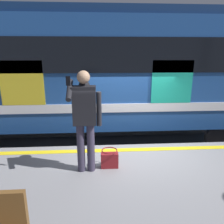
{
  "coord_description": "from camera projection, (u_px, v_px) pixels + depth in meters",
  "views": [
    {
      "loc": [
        0.81,
        4.69,
        3.08
      ],
      "look_at": [
        0.53,
        0.3,
        1.88
      ],
      "focal_mm": 34.1,
      "sensor_mm": 36.0,
      "label": 1
    }
  ],
  "objects": [
    {
      "name": "ground_plane",
      "position": [
        132.0,
        180.0,
        5.38
      ],
      "size": [
        25.1,
        25.1,
        0.0
      ],
      "primitive_type": "plane",
      "color": "#4C4742"
    },
    {
      "name": "platform",
      "position": [
        152.0,
        223.0,
        3.38
      ],
      "size": [
        16.06,
        3.88,
        0.98
      ],
      "primitive_type": "cube",
      "color": "gray",
      "rests_on": "ground"
    },
    {
      "name": "safety_line",
      "position": [
        135.0,
        150.0,
        4.83
      ],
      "size": [
        15.73,
        0.16,
        0.01
      ],
      "primitive_type": "cube",
      "color": "yellow",
      "rests_on": "platform"
    },
    {
      "name": "track_rail_near",
      "position": [
        124.0,
        149.0,
        6.94
      ],
      "size": [
        20.87,
        0.08,
        0.16
      ],
      "primitive_type": "cube",
      "color": "slate",
      "rests_on": "ground"
    },
    {
      "name": "track_rail_far",
      "position": [
        120.0,
        133.0,
        8.32
      ],
      "size": [
        20.87,
        0.08,
        0.16
      ],
      "primitive_type": "cube",
      "color": "slate",
      "rests_on": "ground"
    },
    {
      "name": "train_carriage",
      "position": [
        98.0,
        69.0,
        6.91
      ],
      "size": [
        11.32,
        2.85,
        4.15
      ],
      "color": "#1E478C",
      "rests_on": "ground"
    },
    {
      "name": "passenger",
      "position": [
        85.0,
        114.0,
        3.7
      ],
      "size": [
        0.57,
        0.55,
        1.84
      ],
      "color": "#383347",
      "rests_on": "platform"
    },
    {
      "name": "handbag",
      "position": [
        110.0,
        159.0,
        4.04
      ],
      "size": [
        0.33,
        0.3,
        0.36
      ],
      "color": "maroon",
      "rests_on": "platform"
    }
  ]
}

